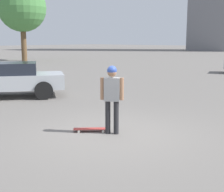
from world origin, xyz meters
name	(u,v)px	position (x,y,z in m)	size (l,w,h in m)	color
ground_plane	(112,134)	(0.00, 0.00, 0.00)	(220.00, 220.00, 0.00)	slate
person	(112,92)	(0.00, 0.00, 1.04)	(0.50, 0.38, 1.70)	#262628
skateboard	(91,129)	(-0.52, -0.22, 0.06)	(0.78, 0.76, 0.08)	#A5332D
car_parked_near	(10,79)	(-6.44, 1.07, 0.75)	(3.94, 4.52, 1.40)	#ADB2B7
tree_distant	(22,8)	(-25.20, 14.01, 5.69)	(5.18, 5.18, 8.31)	brown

